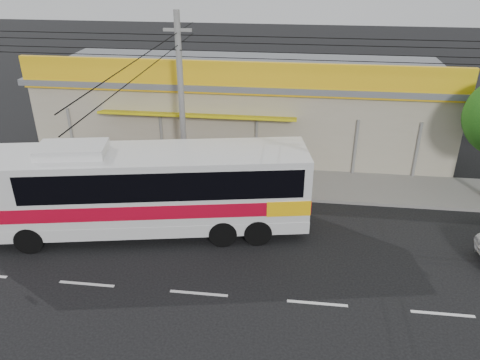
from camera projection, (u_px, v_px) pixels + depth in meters
The scene contains 8 objects.
ground at pixel (212, 251), 18.15m from camera, with size 120.00×120.00×0.00m, color black.
sidewalk at pixel (233, 181), 23.44m from camera, with size 30.00×3.20×0.15m, color gray.
lane_markings at pixel (199, 293), 15.93m from camera, with size 50.00×0.12×0.01m, color silver, non-canonical shape.
storefront_building at pixel (246, 105), 27.36m from camera, with size 22.60×9.20×5.70m.
coach_bus at pixel (152, 186), 18.50m from camera, with size 13.00×5.00×3.92m.
motorbike_red at pixel (161, 160), 24.49m from camera, with size 0.56×1.61×0.84m, color maroon.
motorbike_dark at pixel (83, 172), 22.94m from camera, with size 0.49×1.75×1.05m, color black.
utility_pole at pixel (178, 45), 20.15m from camera, with size 34.00×14.00×8.24m.
Camera 1 is at (2.95, -14.74, 10.59)m, focal length 35.00 mm.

